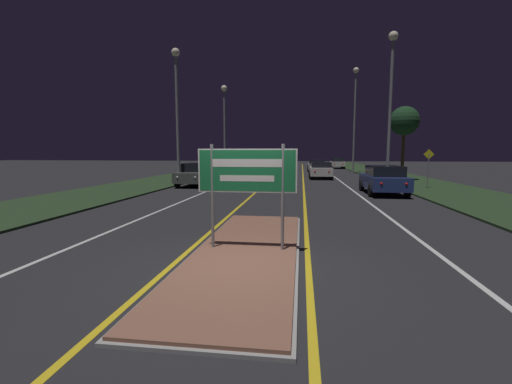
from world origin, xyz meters
name	(u,v)px	position (x,y,z in m)	size (l,w,h in m)	color
ground_plane	(240,266)	(0.00, 0.00, 0.00)	(160.00, 160.00, 0.00)	#232326
median_island	(247,251)	(0.00, 0.91, 0.04)	(2.31, 7.90, 0.10)	#999993
verge_left	(168,179)	(-9.50, 20.00, 0.04)	(5.00, 100.00, 0.08)	#23381E
verge_right	(415,182)	(9.50, 20.00, 0.04)	(5.00, 100.00, 0.08)	#23381E
centre_line_yellow_left	(274,176)	(-1.34, 25.00, 0.00)	(0.12, 70.00, 0.01)	gold
centre_line_yellow_right	(303,177)	(1.34, 25.00, 0.00)	(0.12, 70.00, 0.01)	gold
lane_line_white_left	(243,176)	(-4.20, 25.00, 0.00)	(0.12, 70.00, 0.01)	silver
lane_line_white_right	(335,177)	(4.20, 25.00, 0.00)	(0.12, 70.00, 0.01)	silver
edge_line_white_left	(212,176)	(-7.20, 25.00, 0.00)	(0.10, 70.00, 0.01)	silver
edge_line_white_right	(369,177)	(7.20, 25.00, 0.00)	(0.10, 70.00, 0.01)	silver
highway_sign	(247,175)	(0.00, 0.91, 1.74)	(2.18, 0.07, 2.32)	gray
streetlight_left_near	(177,98)	(-6.56, 14.44, 5.56)	(0.52, 0.52, 8.57)	gray
streetlight_left_far	(224,114)	(-6.35, 26.80, 5.95)	(0.59, 0.59, 8.67)	gray
streetlight_right_near	(391,86)	(6.40, 15.29, 6.12)	(0.55, 0.55, 9.26)	gray
streetlight_right_far	(355,104)	(6.55, 30.47, 7.14)	(0.58, 0.58, 10.80)	gray
car_receding_0	(383,179)	(5.55, 12.54, 0.79)	(1.97, 4.41, 1.53)	navy
car_receding_1	(320,170)	(2.80, 23.15, 0.74)	(1.91, 4.28, 1.40)	silver
car_receding_2	(316,165)	(2.87, 33.27, 0.74)	(1.98, 4.84, 1.37)	#B7B7BC
car_receding_3	(337,163)	(6.07, 42.05, 0.77)	(1.85, 4.43, 1.43)	silver
car_approaching_0	(197,174)	(-5.76, 15.68, 0.78)	(1.97, 4.23, 1.51)	#4C514C
car_approaching_1	(267,166)	(-2.47, 30.10, 0.80)	(1.92, 4.64, 1.51)	navy
warning_sign	(428,165)	(8.74, 15.27, 1.49)	(0.60, 0.06, 2.33)	gray
roadside_palm_right	(404,122)	(8.95, 21.40, 4.57)	(2.21, 2.21, 5.64)	#4C3823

